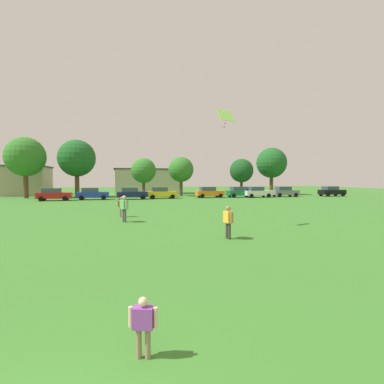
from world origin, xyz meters
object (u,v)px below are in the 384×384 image
(parked_car_green_5, at_px, (240,192))
(parked_car_orange_4, at_px, (209,192))
(parked_car_red_0, at_px, (54,194))
(tree_far_left, at_px, (25,157))
(tree_center_right, at_px, (181,170))
(adult_bystander, at_px, (228,219))
(bystander_midfield, at_px, (122,205))
(parked_car_yellow_3, at_px, (161,193))
(parked_car_white_6, at_px, (257,192))
(bystander_near_trees, at_px, (124,206))
(kite, at_px, (226,116))
(tree_right, at_px, (242,171))
(tree_left, at_px, (77,158))
(parked_car_navy_2, at_px, (132,193))
(parked_car_gray_7, at_px, (284,192))
(parked_car_black_8, at_px, (331,191))
(parked_car_blue_1, at_px, (92,194))
(tree_far_right, at_px, (272,163))
(child_kite_flyer, at_px, (143,322))
(tree_center_left, at_px, (144,171))

(parked_car_green_5, bearing_deg, parked_car_orange_4, 175.28)
(parked_car_red_0, height_order, tree_far_left, tree_far_left)
(tree_center_right, bearing_deg, adult_bystander, -98.52)
(tree_far_left, bearing_deg, bystander_midfield, -63.31)
(parked_car_yellow_3, xyz_separation_m, parked_car_white_6, (15.10, -0.83, 0.00))
(adult_bystander, xyz_separation_m, tree_center_right, (5.61, 37.48, 3.56))
(bystander_near_trees, xyz_separation_m, bystander_midfield, (-0.12, 2.97, -0.14))
(kite, distance_m, tree_right, 35.98)
(bystander_near_trees, xyz_separation_m, tree_left, (-6.53, 31.07, 5.14))
(parked_car_navy_2, height_order, tree_far_left, tree_far_left)
(parked_car_navy_2, distance_m, parked_car_gray_7, 24.65)
(parked_car_black_8, height_order, tree_far_left, tree_far_left)
(kite, height_order, parked_car_black_8, kite)
(kite, height_order, parked_car_orange_4, kite)
(parked_car_orange_4, bearing_deg, parked_car_black_8, -3.59)
(parked_car_blue_1, distance_m, parked_car_green_5, 22.36)
(parked_car_yellow_3, relative_size, parked_car_orange_4, 1.00)
(parked_car_navy_2, height_order, tree_right, tree_right)
(kite, bearing_deg, bystander_near_trees, 148.74)
(parked_car_blue_1, height_order, parked_car_black_8, same)
(parked_car_red_0, xyz_separation_m, tree_far_left, (-5.12, 6.85, 5.39))
(parked_car_blue_1, xyz_separation_m, tree_far_right, (31.27, 6.50, 5.02))
(parked_car_orange_4, bearing_deg, kite, -105.37)
(adult_bystander, relative_size, tree_left, 0.18)
(bystander_near_trees, bearing_deg, parked_car_gray_7, 110.33)
(parked_car_navy_2, height_order, tree_far_right, tree_far_right)
(parked_car_blue_1, distance_m, parked_car_gray_7, 30.04)
(parked_car_yellow_3, height_order, tree_far_right, tree_far_right)
(child_kite_flyer, xyz_separation_m, parked_car_white_6, (21.28, 39.45, 0.25))
(bystander_midfield, distance_m, tree_center_right, 29.51)
(parked_car_blue_1, xyz_separation_m, parked_car_yellow_3, (9.76, 0.08, 0.00))
(bystander_midfield, distance_m, parked_car_orange_4, 25.69)
(parked_car_white_6, relative_size, parked_car_gray_7, 1.00)
(tree_far_right, bearing_deg, child_kite_flyer, -120.66)
(adult_bystander, height_order, tree_far_left, tree_far_left)
(parked_car_gray_7, height_order, tree_left, tree_left)
(tree_center_left, bearing_deg, tree_far_left, 177.25)
(parked_car_red_0, xyz_separation_m, tree_center_right, (19.00, 7.08, 3.66))
(parked_car_orange_4, relative_size, tree_far_left, 0.46)
(bystander_near_trees, bearing_deg, tree_far_right, 116.06)
(bystander_midfield, bearing_deg, tree_center_right, -146.38)
(parked_car_navy_2, bearing_deg, tree_far_right, 15.26)
(adult_bystander, xyz_separation_m, parked_car_navy_2, (-3.08, 30.60, -0.10))
(parked_car_red_0, bearing_deg, parked_car_green_5, 2.09)
(tree_far_right, bearing_deg, bystander_midfield, -135.14)
(parked_car_blue_1, relative_size, parked_car_navy_2, 1.00)
(parked_car_blue_1, bearing_deg, parked_car_green_5, 0.63)
(adult_bystander, relative_size, parked_car_navy_2, 0.37)
(parked_car_gray_7, xyz_separation_m, tree_center_left, (-22.41, 5.40, 3.40))
(parked_car_orange_4, xyz_separation_m, tree_center_left, (-9.77, 4.60, 3.40))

